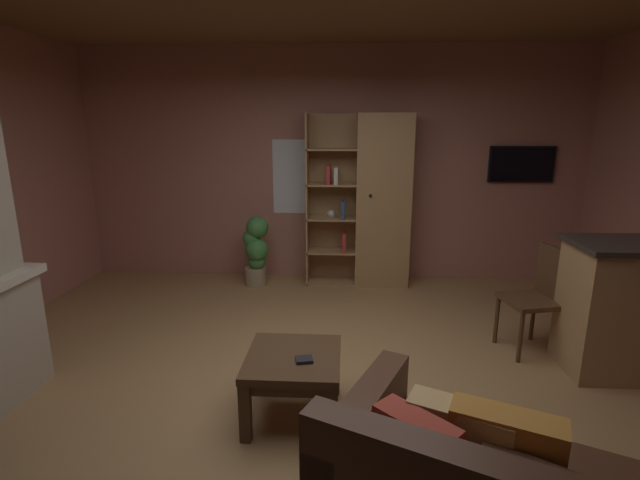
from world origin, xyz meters
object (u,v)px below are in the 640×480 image
object	(u,v)px
table_book_0	(304,360)
potted_floor_plant	(256,249)
coffee_table	(293,367)
bookshelf_cabinet	(376,202)
dining_chair	(540,292)
wall_mounted_tv	(521,164)

from	to	relation	value
table_book_0	potted_floor_plant	bearing A→B (deg)	107.41
coffee_table	table_book_0	xyz separation A→B (m)	(0.08, -0.08, 0.10)
potted_floor_plant	bookshelf_cabinet	bearing A→B (deg)	6.36
coffee_table	dining_chair	size ratio (longest dim) A/B	0.69
dining_chair	potted_floor_plant	world-z (taller)	dining_chair
bookshelf_cabinet	table_book_0	size ratio (longest dim) A/B	18.97
bookshelf_cabinet	dining_chair	size ratio (longest dim) A/B	2.23
dining_chair	potted_floor_plant	size ratio (longest dim) A/B	1.08
potted_floor_plant	table_book_0	bearing A→B (deg)	-72.59
dining_chair	bookshelf_cabinet	bearing A→B (deg)	127.59
bookshelf_cabinet	coffee_table	bearing A→B (deg)	-103.82
bookshelf_cabinet	table_book_0	world-z (taller)	bookshelf_cabinet
dining_chair	wall_mounted_tv	distance (m)	2.17
bookshelf_cabinet	potted_floor_plant	xyz separation A→B (m)	(-1.44, -0.16, -0.57)
bookshelf_cabinet	coffee_table	xyz separation A→B (m)	(-0.68, -2.76, -0.66)
coffee_table	dining_chair	distance (m)	2.26
bookshelf_cabinet	coffee_table	distance (m)	2.92
bookshelf_cabinet	potted_floor_plant	bearing A→B (deg)	-173.64
coffee_table	table_book_0	bearing A→B (deg)	-44.19
dining_chair	potted_floor_plant	distance (m)	3.15
dining_chair	wall_mounted_tv	size ratio (longest dim) A/B	1.20
bookshelf_cabinet	coffee_table	size ratio (longest dim) A/B	3.21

